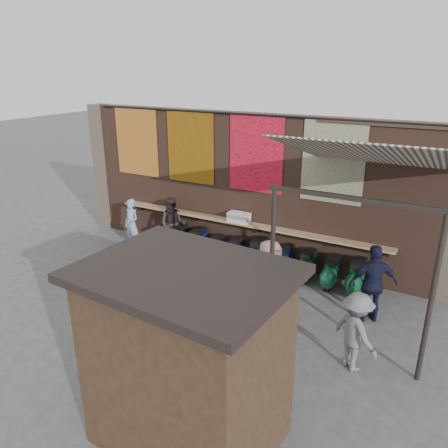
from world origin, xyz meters
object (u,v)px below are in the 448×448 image
scooter_stool_2 (197,243)px  scooter_stool_4 (235,252)px  shopper_navy (373,284)px  market_stall (188,362)px  scooter_stool_7 (307,267)px  shopper_grey (356,332)px  scooter_stool_3 (216,249)px  scooter_stool_6 (282,261)px  scooter_stool_5 (258,255)px  scooter_stool_8 (331,273)px  scooter_stool_1 (178,239)px  scooter_stool_0 (162,237)px  diner_left (132,224)px  diner_right (173,225)px  shelf_box (239,217)px  shopper_tan (269,280)px  scooter_stool_9 (357,278)px

scooter_stool_2 → scooter_stool_4: scooter_stool_2 is taller
shopper_navy → market_stall: bearing=39.1°
scooter_stool_7 → shopper_grey: bearing=-57.4°
scooter_stool_3 → scooter_stool_6: 1.94m
scooter_stool_5 → shopper_navy: 3.32m
scooter_stool_3 → scooter_stool_8: size_ratio=0.91×
scooter_stool_2 → market_stall: market_stall is taller
scooter_stool_6 → scooter_stool_1: bearing=-178.9°
scooter_stool_0 → shopper_grey: bearing=-24.0°
scooter_stool_6 → scooter_stool_5: bearing=-176.2°
scooter_stool_8 → shopper_grey: (1.20, -2.82, 0.37)m
scooter_stool_5 → market_stall: (1.45, -5.52, 0.88)m
shopper_grey → market_stall: size_ratio=0.58×
scooter_stool_8 → shopper_navy: size_ratio=0.47×
diner_left → diner_right: size_ratio=0.94×
scooter_stool_6 → market_stall: size_ratio=0.30×
shelf_box → scooter_stool_7: bearing=-7.4°
scooter_stool_0 → shopper_tan: shopper_tan is taller
scooter_stool_1 → shopper_grey: (5.71, -2.80, 0.36)m
scooter_stool_7 → scooter_stool_9: 1.25m
shelf_box → scooter_stool_3: 1.11m
scooter_stool_7 → shopper_grey: 3.42m
scooter_stool_5 → scooter_stool_9: 2.59m
scooter_stool_1 → scooter_stool_5: (2.55, 0.02, 0.03)m
scooter_stool_5 → scooter_stool_8: (1.97, -0.01, -0.03)m
scooter_stool_3 → shopper_grey: shopper_grey is taller
scooter_stool_7 → diner_left: bearing=-174.8°
scooter_stool_2 → scooter_stool_7: bearing=0.0°
scooter_stool_3 → shopper_grey: 5.25m
scooter_stool_0 → market_stall: bearing=-50.2°
scooter_stool_6 → market_stall: market_stall is taller
scooter_stool_3 → scooter_stool_4: 0.62m
scooter_stool_7 → scooter_stool_2: bearing=-180.0°
scooter_stool_0 → scooter_stool_3: size_ratio=0.97×
scooter_stool_7 → diner_right: (-4.06, -0.03, 0.42)m
scooter_stool_9 → shopper_grey: shopper_grey is taller
scooter_stool_6 → scooter_stool_7: (0.67, -0.00, 0.01)m
scooter_stool_4 → shopper_tan: shopper_tan is taller
market_stall → diner_right: bearing=131.1°
scooter_stool_0 → market_stall: (4.57, -5.49, 0.96)m
scooter_stool_0 → shopper_tan: (4.29, -1.99, 0.56)m
scooter_stool_1 → scooter_stool_2: 0.63m
shopper_navy → scooter_stool_3: bearing=-43.7°
shelf_box → shopper_grey: 5.03m
scooter_stool_6 → scooter_stool_8: (1.29, -0.05, 0.01)m
scooter_stool_4 → shopper_navy: size_ratio=0.45×
scooter_stool_8 → shopper_navy: 1.63m
scooter_stool_8 → scooter_stool_9: scooter_stool_9 is taller
scooter_stool_8 → market_stall: 5.61m
scooter_stool_4 → market_stall: size_ratio=0.30×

